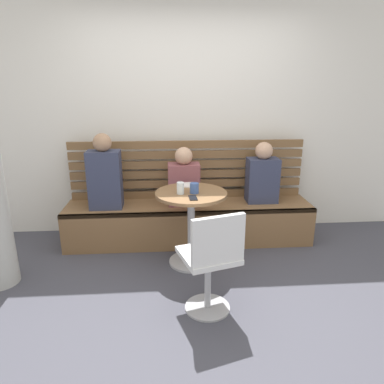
{
  "coord_description": "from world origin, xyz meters",
  "views": [
    {
      "loc": [
        -0.23,
        -2.42,
        1.72
      ],
      "look_at": [
        -0.01,
        0.66,
        0.75
      ],
      "focal_mm": 32.47,
      "sensor_mm": 36.0,
      "label": 1
    }
  ],
  "objects_px": {
    "person_child_left": "(184,180)",
    "cup_mug_blue": "(194,188)",
    "booth_bench": "(189,222)",
    "phone_on_table": "(193,198)",
    "cafe_table": "(191,214)",
    "plate_small": "(189,185)",
    "person_child_middle": "(262,176)",
    "cup_water_clear": "(180,188)",
    "white_chair": "(212,260)",
    "person_adult": "(105,175)"
  },
  "relations": [
    {
      "from": "person_child_left",
      "to": "cup_mug_blue",
      "type": "relative_size",
      "value": 6.69
    },
    {
      "from": "booth_bench",
      "to": "phone_on_table",
      "type": "relative_size",
      "value": 19.29
    },
    {
      "from": "booth_bench",
      "to": "cafe_table",
      "type": "bearing_deg",
      "value": -91.5
    },
    {
      "from": "plate_small",
      "to": "cafe_table",
      "type": "bearing_deg",
      "value": -88.19
    },
    {
      "from": "person_child_middle",
      "to": "plate_small",
      "type": "height_order",
      "value": "person_child_middle"
    },
    {
      "from": "cup_water_clear",
      "to": "plate_small",
      "type": "distance_m",
      "value": 0.29
    },
    {
      "from": "booth_bench",
      "to": "phone_on_table",
      "type": "distance_m",
      "value": 0.87
    },
    {
      "from": "cup_mug_blue",
      "to": "white_chair",
      "type": "bearing_deg",
      "value": -85.13
    },
    {
      "from": "cup_mug_blue",
      "to": "cup_water_clear",
      "type": "bearing_deg",
      "value": -173.69
    },
    {
      "from": "white_chair",
      "to": "person_child_left",
      "type": "bearing_deg",
      "value": 95.87
    },
    {
      "from": "white_chair",
      "to": "person_child_middle",
      "type": "height_order",
      "value": "person_child_middle"
    },
    {
      "from": "person_child_left",
      "to": "cup_water_clear",
      "type": "bearing_deg",
      "value": -96.01
    },
    {
      "from": "white_chair",
      "to": "plate_small",
      "type": "xyz_separation_m",
      "value": [
        -0.1,
        1.03,
        0.28
      ]
    },
    {
      "from": "person_child_left",
      "to": "plate_small",
      "type": "bearing_deg",
      "value": -83.35
    },
    {
      "from": "person_adult",
      "to": "person_child_middle",
      "type": "bearing_deg",
      "value": 2.59
    },
    {
      "from": "white_chair",
      "to": "phone_on_table",
      "type": "xyz_separation_m",
      "value": [
        -0.09,
        0.63,
        0.28
      ]
    },
    {
      "from": "person_child_left",
      "to": "cup_mug_blue",
      "type": "xyz_separation_m",
      "value": [
        0.07,
        -0.55,
        0.07
      ]
    },
    {
      "from": "cafe_table",
      "to": "phone_on_table",
      "type": "xyz_separation_m",
      "value": [
        0.0,
        -0.18,
        0.23
      ]
    },
    {
      "from": "person_adult",
      "to": "cup_water_clear",
      "type": "distance_m",
      "value": 0.93
    },
    {
      "from": "cup_water_clear",
      "to": "person_adult",
      "type": "bearing_deg",
      "value": 146.26
    },
    {
      "from": "plate_small",
      "to": "phone_on_table",
      "type": "relative_size",
      "value": 1.21
    },
    {
      "from": "white_chair",
      "to": "person_child_middle",
      "type": "relative_size",
      "value": 1.26
    },
    {
      "from": "person_child_middle",
      "to": "cup_mug_blue",
      "type": "distance_m",
      "value": 0.99
    },
    {
      "from": "person_child_left",
      "to": "cafe_table",
      "type": "bearing_deg",
      "value": -85.4
    },
    {
      "from": "white_chair",
      "to": "person_child_left",
      "type": "xyz_separation_m",
      "value": [
        -0.14,
        1.33,
        0.26
      ]
    },
    {
      "from": "person_child_left",
      "to": "phone_on_table",
      "type": "height_order",
      "value": "person_child_left"
    },
    {
      "from": "person_child_middle",
      "to": "cup_water_clear",
      "type": "relative_size",
      "value": 6.13
    },
    {
      "from": "plate_small",
      "to": "phone_on_table",
      "type": "height_order",
      "value": "plate_small"
    },
    {
      "from": "white_chair",
      "to": "person_child_middle",
      "type": "bearing_deg",
      "value": 61.55
    },
    {
      "from": "cup_mug_blue",
      "to": "plate_small",
      "type": "bearing_deg",
      "value": 98.05
    },
    {
      "from": "plate_small",
      "to": "phone_on_table",
      "type": "bearing_deg",
      "value": -88.49
    },
    {
      "from": "cup_water_clear",
      "to": "plate_small",
      "type": "height_order",
      "value": "cup_water_clear"
    },
    {
      "from": "white_chair",
      "to": "cup_water_clear",
      "type": "bearing_deg",
      "value": 104.36
    },
    {
      "from": "booth_bench",
      "to": "white_chair",
      "type": "distance_m",
      "value": 1.35
    },
    {
      "from": "cafe_table",
      "to": "person_adult",
      "type": "relative_size",
      "value": 0.93
    },
    {
      "from": "cafe_table",
      "to": "phone_on_table",
      "type": "distance_m",
      "value": 0.29
    },
    {
      "from": "white_chair",
      "to": "cup_mug_blue",
      "type": "relative_size",
      "value": 8.95
    },
    {
      "from": "cup_mug_blue",
      "to": "phone_on_table",
      "type": "height_order",
      "value": "cup_mug_blue"
    },
    {
      "from": "cafe_table",
      "to": "cup_mug_blue",
      "type": "relative_size",
      "value": 7.79
    },
    {
      "from": "phone_on_table",
      "to": "plate_small",
      "type": "bearing_deg",
      "value": 88.18
    },
    {
      "from": "cup_mug_blue",
      "to": "person_child_left",
      "type": "bearing_deg",
      "value": 97.29
    },
    {
      "from": "cafe_table",
      "to": "cup_water_clear",
      "type": "relative_size",
      "value": 6.73
    },
    {
      "from": "person_child_left",
      "to": "person_child_middle",
      "type": "bearing_deg",
      "value": 1.88
    },
    {
      "from": "person_adult",
      "to": "plate_small",
      "type": "bearing_deg",
      "value": -16.16
    },
    {
      "from": "cafe_table",
      "to": "person_adult",
      "type": "xyz_separation_m",
      "value": [
        -0.87,
        0.47,
        0.28
      ]
    },
    {
      "from": "cup_water_clear",
      "to": "cafe_table",
      "type": "bearing_deg",
      "value": 23.21
    },
    {
      "from": "cafe_table",
      "to": "person_child_left",
      "type": "height_order",
      "value": "person_child_left"
    },
    {
      "from": "cafe_table",
      "to": "white_chair",
      "type": "height_order",
      "value": "white_chair"
    },
    {
      "from": "person_child_middle",
      "to": "cup_mug_blue",
      "type": "bearing_deg",
      "value": -144.24
    },
    {
      "from": "booth_bench",
      "to": "person_child_middle",
      "type": "distance_m",
      "value": 0.97
    }
  ]
}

